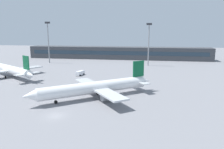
{
  "coord_description": "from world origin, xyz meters",
  "views": [
    {
      "loc": [
        22.6,
        -49.83,
        21.19
      ],
      "look_at": [
        7.88,
        40.0,
        3.0
      ],
      "focal_mm": 35.73,
      "sensor_mm": 36.0,
      "label": 1
    }
  ],
  "objects_px": {
    "floodlight_tower_west": "(48,39)",
    "airplane_near": "(94,88)",
    "floodlight_tower_east": "(149,41)",
    "airplane_mid": "(9,69)",
    "service_van_white": "(80,73)"
  },
  "relations": [
    {
      "from": "floodlight_tower_west",
      "to": "airplane_near",
      "type": "bearing_deg",
      "value": -55.9
    },
    {
      "from": "floodlight_tower_east",
      "to": "airplane_near",
      "type": "bearing_deg",
      "value": -103.44
    },
    {
      "from": "floodlight_tower_west",
      "to": "airplane_mid",
      "type": "bearing_deg",
      "value": -89.33
    },
    {
      "from": "airplane_near",
      "to": "floodlight_tower_west",
      "type": "xyz_separation_m",
      "value": [
        -47.59,
        70.3,
        11.99
      ]
    },
    {
      "from": "floodlight_tower_west",
      "to": "floodlight_tower_east",
      "type": "bearing_deg",
      "value": -0.99
    },
    {
      "from": "airplane_near",
      "to": "floodlight_tower_west",
      "type": "bearing_deg",
      "value": 124.1
    },
    {
      "from": "floodlight_tower_east",
      "to": "service_van_white",
      "type": "bearing_deg",
      "value": -131.97
    },
    {
      "from": "service_van_white",
      "to": "floodlight_tower_east",
      "type": "height_order",
      "value": "floodlight_tower_east"
    },
    {
      "from": "airplane_mid",
      "to": "floodlight_tower_west",
      "type": "relative_size",
      "value": 1.47
    },
    {
      "from": "service_van_white",
      "to": "floodlight_tower_east",
      "type": "relative_size",
      "value": 0.22
    },
    {
      "from": "service_van_white",
      "to": "floodlight_tower_west",
      "type": "distance_m",
      "value": 50.75
    },
    {
      "from": "airplane_mid",
      "to": "floodlight_tower_east",
      "type": "bearing_deg",
      "value": 34.28
    },
    {
      "from": "airplane_near",
      "to": "airplane_mid",
      "type": "xyz_separation_m",
      "value": [
        -47.07,
        25.84,
        0.07
      ]
    },
    {
      "from": "airplane_mid",
      "to": "floodlight_tower_west",
      "type": "bearing_deg",
      "value": 90.67
    },
    {
      "from": "airplane_mid",
      "to": "floodlight_tower_east",
      "type": "relative_size",
      "value": 1.54
    }
  ]
}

